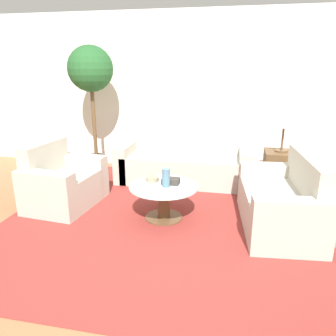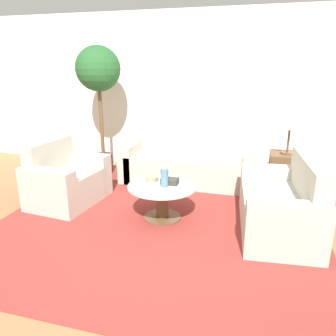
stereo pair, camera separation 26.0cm
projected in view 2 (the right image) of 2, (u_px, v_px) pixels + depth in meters
ground_plane at (147, 252)px, 3.20m from camera, size 14.00×14.00×0.00m
wall_back at (202, 93)px, 5.43m from camera, size 10.00×0.06×2.60m
rug at (162, 217)px, 3.92m from camera, size 3.65×3.65×0.01m
sofa_main at (190, 163)px, 5.11m from camera, size 2.05×0.79×0.85m
armchair at (65, 182)px, 4.32m from camera, size 0.82×1.05×0.82m
loveseat at (284, 207)px, 3.54m from camera, size 0.87×1.40×0.83m
coffee_table at (162, 197)px, 3.84m from camera, size 0.81×0.81×0.41m
side_table at (285, 174)px, 4.60m from camera, size 0.44×0.44×0.58m
table_lamp at (291, 121)px, 4.37m from camera, size 0.37×0.37×0.57m
potted_plant at (99, 77)px, 5.13m from camera, size 0.70×0.70×2.05m
vase at (164, 178)px, 3.74m from camera, size 0.09×0.09×0.21m
bowl at (152, 179)px, 3.95m from camera, size 0.16×0.16×0.05m
book_stack at (170, 181)px, 3.84m from camera, size 0.21×0.14×0.07m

